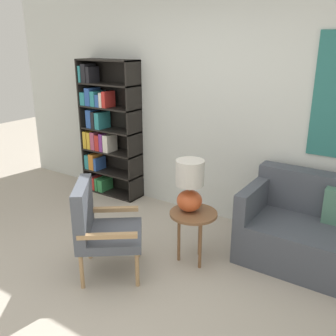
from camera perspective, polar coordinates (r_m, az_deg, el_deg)
The scene contains 6 objects.
ground_plane at distance 3.33m, azimuth -11.01°, elevation -19.33°, with size 14.00×14.00×0.00m, color #B2A899.
wall_back at distance 4.32m, azimuth 7.45°, elevation 9.58°, with size 6.40×0.08×2.70m.
bookshelf at distance 5.15m, azimuth -9.62°, elevation 5.79°, with size 0.85×0.30×1.82m.
armchair at distance 3.42m, azimuth -10.65°, elevation -8.27°, with size 0.78×0.78×0.87m.
side_table at distance 3.55m, azimuth 3.88°, elevation -7.73°, with size 0.45×0.45×0.52m.
table_lamp at distance 3.46m, azimuth 3.33°, elevation -2.51°, with size 0.26×0.26×0.50m.
Camera 1 is at (1.92, -1.80, 2.04)m, focal length 40.00 mm.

